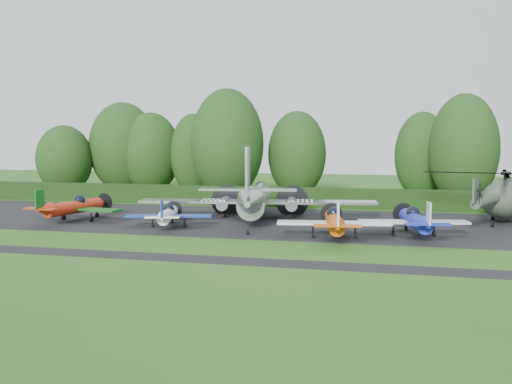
% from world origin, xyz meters
% --- Properties ---
extents(ground, '(160.00, 160.00, 0.00)m').
position_xyz_m(ground, '(0.00, 0.00, 0.00)').
color(ground, '#265919').
rests_on(ground, ground).
extents(apron, '(70.00, 18.00, 0.01)m').
position_xyz_m(apron, '(0.00, 10.00, 0.00)').
color(apron, black).
rests_on(apron, ground).
extents(taxiway_verge, '(70.00, 2.00, 0.00)m').
position_xyz_m(taxiway_verge, '(0.00, -6.00, 0.00)').
color(taxiway_verge, black).
rests_on(taxiway_verge, ground).
extents(hedgerow, '(90.00, 1.60, 2.00)m').
position_xyz_m(hedgerow, '(0.00, 21.00, 0.00)').
color(hedgerow, black).
rests_on(hedgerow, ground).
extents(transport_plane, '(20.58, 15.78, 6.59)m').
position_xyz_m(transport_plane, '(-1.80, 10.22, 1.84)').
color(transport_plane, silver).
rests_on(transport_plane, ground).
extents(light_plane_red, '(7.93, 8.34, 3.05)m').
position_xyz_m(light_plane_red, '(-16.34, 5.85, 1.27)').
color(light_plane_red, '#AD2710').
rests_on(light_plane_red, ground).
extents(light_plane_white, '(6.71, 7.06, 2.58)m').
position_xyz_m(light_plane_white, '(-7.38, 4.49, 1.07)').
color(light_plane_white, white).
rests_on(light_plane_white, ground).
extents(light_plane_orange, '(7.89, 8.30, 3.03)m').
position_xyz_m(light_plane_orange, '(5.68, 2.49, 1.26)').
color(light_plane_orange, '#BF4A0B').
rests_on(light_plane_orange, ground).
extents(light_plane_blue, '(7.68, 8.07, 2.95)m').
position_xyz_m(light_plane_blue, '(11.09, 4.61, 1.23)').
color(light_plane_blue, '#1B27A6').
rests_on(light_plane_blue, ground).
extents(helicopter, '(13.11, 15.35, 4.22)m').
position_xyz_m(helicopter, '(18.53, 13.80, 2.27)').
color(helicopter, '#323D2F').
rests_on(helicopter, ground).
extents(tree_0, '(7.09, 7.09, 8.77)m').
position_xyz_m(tree_0, '(-31.63, 28.75, 4.38)').
color(tree_0, black).
rests_on(tree_0, ground).
extents(tree_1, '(6.33, 6.33, 10.19)m').
position_xyz_m(tree_1, '(12.70, 32.91, 5.08)').
color(tree_1, black).
rests_on(tree_1, ground).
extents(tree_3, '(8.49, 8.49, 12.83)m').
position_xyz_m(tree_3, '(-9.36, 27.19, 6.41)').
color(tree_3, black).
rests_on(tree_3, ground).
extents(tree_4, '(7.22, 7.22, 11.77)m').
position_xyz_m(tree_4, '(16.66, 27.23, 5.87)').
color(tree_4, black).
rests_on(tree_4, ground).
extents(tree_5, '(8.88, 8.88, 11.86)m').
position_xyz_m(tree_5, '(-25.43, 32.84, 5.92)').
color(tree_5, black).
rests_on(tree_5, ground).
extents(tree_6, '(7.06, 7.06, 10.39)m').
position_xyz_m(tree_6, '(-1.93, 31.85, 5.18)').
color(tree_6, black).
rests_on(tree_6, ground).
extents(tree_8, '(5.89, 5.89, 10.25)m').
position_xyz_m(tree_8, '(-15.43, 32.39, 5.11)').
color(tree_8, black).
rests_on(tree_8, ground).
extents(tree_10, '(7.70, 7.70, 10.47)m').
position_xyz_m(tree_10, '(-21.35, 32.62, 5.22)').
color(tree_10, black).
rests_on(tree_10, ground).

